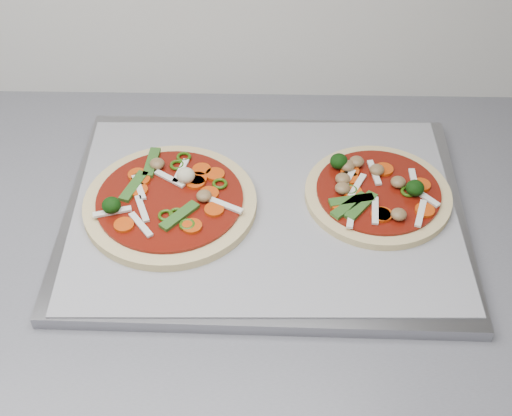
{
  "coord_description": "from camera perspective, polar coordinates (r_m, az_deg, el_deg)",
  "views": [
    {
      "loc": [
        -0.6,
        0.66,
        1.56
      ],
      "look_at": [
        -0.61,
        1.31,
        0.93
      ],
      "focal_mm": 50.0,
      "sensor_mm": 36.0,
      "label": 1
    }
  ],
  "objects": [
    {
      "name": "pizza_left",
      "position": [
        0.92,
        -6.93,
        0.53
      ],
      "size": [
        0.25,
        0.25,
        0.04
      ],
      "rotation": [
        0.0,
        0.0,
        -0.11
      ],
      "color": "tan",
      "rests_on": "parchment"
    },
    {
      "name": "parchment",
      "position": [
        0.92,
        0.7,
        0.09
      ],
      "size": [
        0.5,
        0.37,
        0.0
      ],
      "primitive_type": "cube",
      "rotation": [
        0.0,
        0.0,
        0.02
      ],
      "color": "#9D9DA2",
      "rests_on": "baking_tray"
    },
    {
      "name": "baking_tray",
      "position": [
        0.93,
        0.69,
        -0.33
      ],
      "size": [
        0.52,
        0.39,
        0.02
      ],
      "primitive_type": "cube",
      "rotation": [
        0.0,
        0.0,
        -0.01
      ],
      "color": "gray",
      "rests_on": "countertop"
    },
    {
      "name": "pizza_right",
      "position": [
        0.94,
        9.62,
        1.23
      ],
      "size": [
        0.22,
        0.22,
        0.03
      ],
      "rotation": [
        0.0,
        0.0,
        0.14
      ],
      "color": "tan",
      "rests_on": "parchment"
    }
  ]
}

